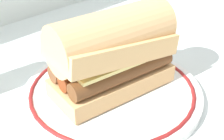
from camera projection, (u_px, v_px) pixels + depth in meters
ground_plane at (105, 99)px, 0.47m from camera, size 1.50×1.50×0.00m
plate at (112, 91)px, 0.48m from camera, size 0.27×0.27×0.01m
sausage_sandwich at (112, 51)px, 0.44m from camera, size 0.19×0.11×0.12m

